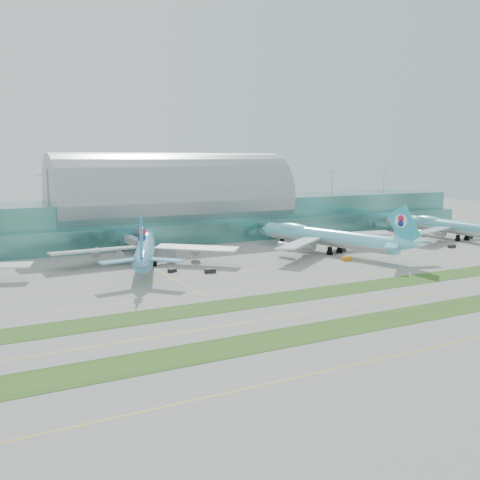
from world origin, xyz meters
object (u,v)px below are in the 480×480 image
terminal (173,211)px  airliner_d (455,226)px  airliner_c (326,236)px  airliner_b (146,246)px

terminal → airliner_d: bearing=-29.0°
terminal → airliner_d: 142.28m
airliner_c → airliner_d: airliner_c is taller
terminal → airliner_d: (124.23, -68.94, -7.53)m
airliner_c → terminal: bearing=107.4°
terminal → airliner_d: terminal is taller
airliner_d → terminal: bearing=151.4°
terminal → airliner_b: bearing=-119.3°
airliner_c → airliner_d: bearing=-14.0°
airliner_b → airliner_d: size_ratio=0.99×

